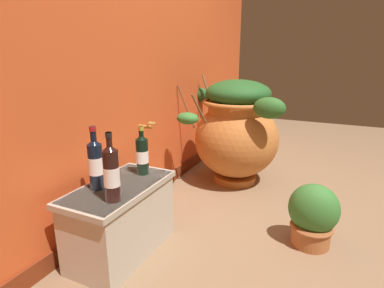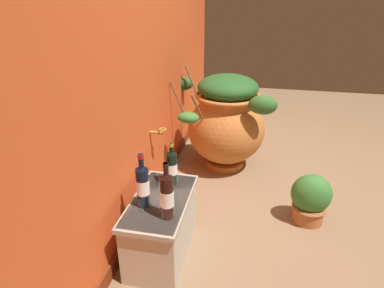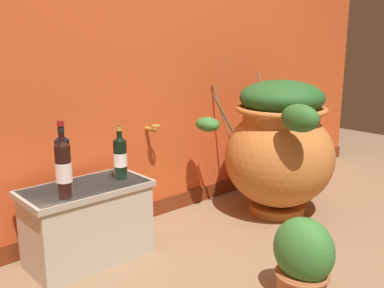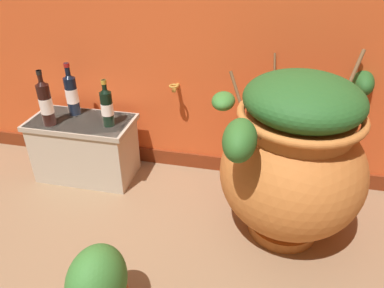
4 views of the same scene
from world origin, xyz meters
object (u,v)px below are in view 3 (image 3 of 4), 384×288
at_px(wine_bottle_left, 63,158).
at_px(wine_bottle_right, 63,168).
at_px(wine_bottle_middle, 120,156).
at_px(potted_shrub, 303,259).
at_px(terracotta_urn, 279,145).

relative_size(wine_bottle_left, wine_bottle_right, 0.99).
relative_size(wine_bottle_middle, potted_shrub, 0.76).
bearing_deg(potted_shrub, wine_bottle_left, 120.67).
bearing_deg(potted_shrub, wine_bottle_right, 128.45).
bearing_deg(wine_bottle_right, potted_shrub, -51.55).
xyz_separation_m(terracotta_urn, wine_bottle_middle, (-1.05, 0.22, 0.07)).
relative_size(terracotta_urn, wine_bottle_left, 3.21).
height_order(terracotta_urn, wine_bottle_left, terracotta_urn).
distance_m(wine_bottle_middle, wine_bottle_right, 0.35).
height_order(wine_bottle_left, wine_bottle_right, wine_bottle_right).
bearing_deg(wine_bottle_right, wine_bottle_left, 64.97).
bearing_deg(wine_bottle_middle, potted_shrub, -70.23).
distance_m(terracotta_urn, potted_shrub, 1.04).
bearing_deg(wine_bottle_middle, wine_bottle_left, 160.65).
height_order(terracotta_urn, wine_bottle_right, terracotta_urn).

